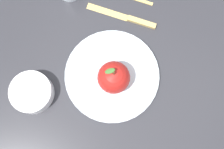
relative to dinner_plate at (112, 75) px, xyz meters
The scene contains 5 objects.
ground_plane 0.04m from the dinner_plate, 57.83° to the right, with size 2.40×2.40×0.00m, color #2D2D33.
dinner_plate is the anchor object (origin of this frame).
apple 0.05m from the dinner_plate, 132.90° to the left, with size 0.08×0.08×0.09m.
side_bowl 0.21m from the dinner_plate, 39.99° to the left, with size 0.11×0.11×0.04m.
knife 0.17m from the dinner_plate, 77.77° to the right, with size 0.20×0.04×0.01m.
Camera 1 is at (-0.08, 0.16, 0.68)m, focal length 42.08 mm.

